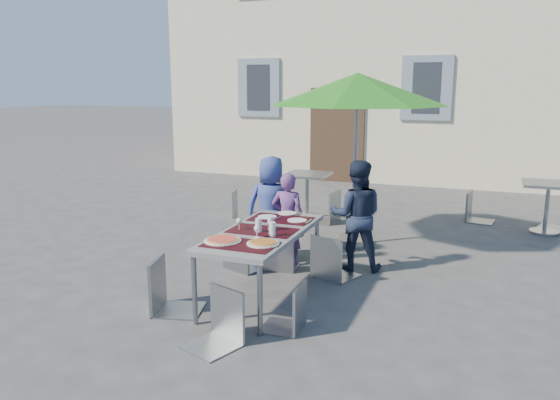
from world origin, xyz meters
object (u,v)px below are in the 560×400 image
at_px(child_2, 356,215).
at_px(cafe_table_0, 307,187).
at_px(bg_chair_r_0, 329,187).
at_px(pizza_near_left, 223,240).
at_px(patio_umbrella, 357,91).
at_px(chair_1, 280,229).
at_px(bg_chair_l_1, 476,189).
at_px(chair_3, 166,253).
at_px(chair_4, 291,280).
at_px(bg_chair_l_0, 240,187).
at_px(chair_5, 218,285).
at_px(child_0, 271,208).
at_px(cafe_table_1, 548,197).
at_px(chair_0, 241,225).
at_px(pizza_near_right, 263,243).
at_px(dining_table, 262,236).
at_px(child_1, 288,219).
at_px(chair_2, 332,230).

xyz_separation_m(child_2, cafe_table_0, (-1.42, 2.37, -0.15)).
xyz_separation_m(cafe_table_0, bg_chair_r_0, (0.46, -0.20, 0.06)).
bearing_deg(child_2, cafe_table_0, -72.51).
height_order(pizza_near_left, patio_umbrella, patio_umbrella).
xyz_separation_m(chair_1, bg_chair_l_1, (2.19, 3.52, 0.03)).
xyz_separation_m(pizza_near_left, chair_3, (-0.56, -0.16, -0.16)).
xyz_separation_m(pizza_near_left, chair_4, (0.76, -0.12, -0.28)).
bearing_deg(bg_chair_l_0, chair_5, -67.01).
relative_size(chair_3, bg_chair_l_1, 1.08).
relative_size(chair_1, bg_chair_l_1, 0.95).
bearing_deg(child_0, chair_4, 104.58).
xyz_separation_m(child_2, cafe_table_1, (2.37, 2.71, -0.12)).
bearing_deg(chair_0, child_2, 22.80).
height_order(chair_3, bg_chair_l_0, chair_3).
height_order(pizza_near_right, cafe_table_1, cafe_table_1).
bearing_deg(cafe_table_0, dining_table, -79.04).
bearing_deg(dining_table, cafe_table_0, 100.96).
bearing_deg(pizza_near_left, bg_chair_l_0, 112.90).
height_order(chair_0, chair_1, chair_0).
distance_m(child_2, bg_chair_l_0, 3.24).
distance_m(pizza_near_right, child_2, 1.84).
bearing_deg(chair_4, chair_3, -178.41).
bearing_deg(chair_0, child_0, 75.17).
bearing_deg(chair_3, pizza_near_right, 12.15).
xyz_separation_m(child_2, chair_4, (-0.16, -1.93, -0.20)).
xyz_separation_m(child_0, bg_chair_l_1, (2.47, 3.10, -0.12)).
xyz_separation_m(child_1, cafe_table_1, (3.23, 2.81, -0.03)).
bearing_deg(patio_umbrella, bg_chair_l_1, 52.63).
distance_m(pizza_near_left, chair_1, 1.45).
xyz_separation_m(dining_table, child_0, (-0.44, 1.34, -0.01)).
xyz_separation_m(pizza_near_right, bg_chair_l_1, (1.83, 4.90, -0.21)).
xyz_separation_m(child_0, bg_chair_l_0, (-1.38, 1.96, -0.16)).
bearing_deg(chair_0, chair_1, 20.95).
height_order(pizza_near_left, bg_chair_l_0, bg_chair_l_0).
relative_size(dining_table, cafe_table_0, 2.38).
relative_size(child_2, chair_5, 1.46).
relative_size(chair_2, bg_chair_r_0, 0.99).
bearing_deg(child_2, child_1, -6.58).
relative_size(chair_4, bg_chair_r_0, 0.83).
relative_size(dining_table, chair_1, 2.04).
bearing_deg(dining_table, child_2, 61.05).
height_order(child_1, cafe_table_1, child_1).
bearing_deg(dining_table, bg_chair_l_1, 65.35).
relative_size(chair_0, cafe_table_1, 1.24).
bearing_deg(bg_chair_l_1, patio_umbrella, -127.37).
distance_m(chair_3, cafe_table_0, 4.34).
xyz_separation_m(child_1, bg_chair_r_0, (-0.10, 2.27, 0.01)).
bearing_deg(cafe_table_0, bg_chair_l_0, -161.83).
bearing_deg(chair_2, dining_table, -122.76).
bearing_deg(bg_chair_l_1, bg_chair_l_0, -163.60).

